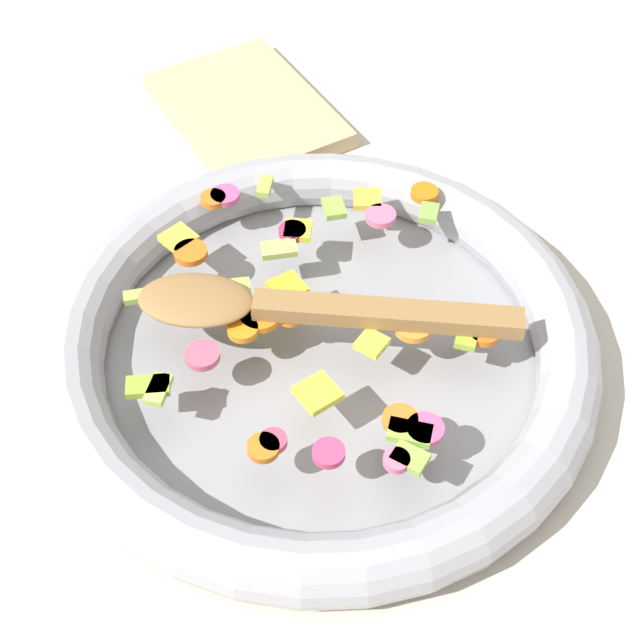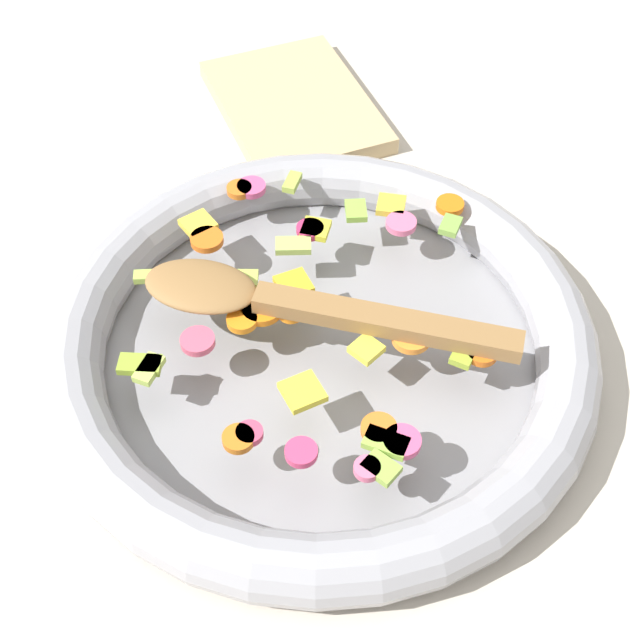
% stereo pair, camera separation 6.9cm
% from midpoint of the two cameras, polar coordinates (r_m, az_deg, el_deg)
% --- Properties ---
extents(ground_plane, '(4.00, 4.00, 0.00)m').
position_cam_midpoint_polar(ground_plane, '(0.73, 2.71, -2.73)').
color(ground_plane, beige).
extents(skillet, '(0.44, 0.44, 0.05)m').
position_cam_midpoint_polar(skillet, '(0.71, 2.77, -1.64)').
color(skillet, gray).
rests_on(skillet, ground_plane).
extents(chopped_vegetables, '(0.34, 0.33, 0.01)m').
position_cam_midpoint_polar(chopped_vegetables, '(0.69, 2.53, 0.59)').
color(chopped_vegetables, orange).
rests_on(chopped_vegetables, skillet).
extents(wooden_spoon, '(0.21, 0.26, 0.01)m').
position_cam_midpoint_polar(wooden_spoon, '(0.68, 0.73, 0.96)').
color(wooden_spoon, olive).
rests_on(wooden_spoon, chopped_vegetables).
extents(cutting_board, '(0.20, 0.15, 0.02)m').
position_cam_midpoint_polar(cutting_board, '(0.96, 0.47, 13.44)').
color(cutting_board, tan).
rests_on(cutting_board, ground_plane).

